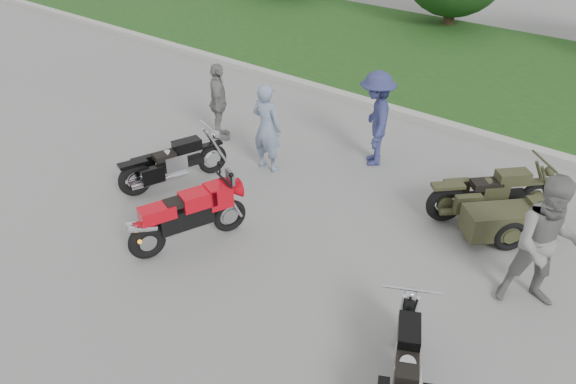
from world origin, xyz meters
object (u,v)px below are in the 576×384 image
Objects in this scene: cruiser_sidecar at (497,210)px; person_stripe at (267,127)px; sportbike_red at (186,215)px; person_back at (219,102)px; cruiser_right at (406,375)px; person_denim at (376,119)px; person_grey at (547,244)px; cruiser_left at (170,165)px.

person_stripe is (-4.21, -0.72, 0.46)m from cruiser_sidecar.
sportbike_red is 3.77m from person_back.
cruiser_sidecar is at bearing 69.66° from cruiser_right.
person_stripe is (-0.64, 2.63, 0.32)m from sportbike_red.
person_denim is at bearing 97.78° from cruiser_right.
person_stripe is (-4.69, 3.10, 0.46)m from cruiser_right.
person_grey reaches higher than cruiser_right.
sportbike_red is 1.90m from cruiser_left.
cruiser_right is 0.97× the size of person_grey.
cruiser_sidecar is at bearing -131.35° from person_back.
cruiser_sidecar is 1.16× the size of person_stripe.
cruiser_sidecar is (5.15, 2.31, -0.01)m from cruiser_left.
cruiser_sidecar is (-0.48, 3.82, -0.00)m from cruiser_right.
cruiser_right is 2.66m from person_grey.
person_denim is 3.28m from person_back.
person_stripe is at bearing 77.76° from cruiser_left.
cruiser_sidecar is 1.23× the size of person_back.
sportbike_red is 1.15× the size of person_back.
cruiser_left is 6.32m from person_grey.
person_denim reaches higher than cruiser_left.
person_denim is at bearing 99.01° from sportbike_red.
person_grey is at bearing -7.03° from cruiser_sidecar.
person_grey is (4.62, 2.07, 0.43)m from sportbike_red.
sportbike_red is 0.99× the size of cruiser_right.
person_denim is (-2.76, 0.76, 0.53)m from cruiser_sidecar.
person_denim is (1.45, 1.48, 0.07)m from person_stripe.
person_grey is at bearing 49.75° from cruiser_right.
person_denim reaches higher than person_stripe.
cruiser_left is at bearing -112.24° from cruiser_sidecar.
cruiser_sidecar is 1.03× the size of person_grey.
cruiser_left is 3.93m from person_denim.
person_stripe is 2.07m from person_denim.
sportbike_red is 1.09× the size of person_stripe.
person_stripe is 0.93× the size of person_denim.
person_denim is (-3.81, 2.04, -0.05)m from person_grey.
person_back is (-5.84, -0.36, 0.42)m from cruiser_sidecar.
person_grey is 6.96m from person_back.
person_grey reaches higher than person_stripe.
cruiser_left is at bearing 158.63° from person_grey.
cruiser_left is 1.08× the size of cruiser_right.
cruiser_sidecar is (3.57, 3.35, -0.14)m from sportbike_red.
person_grey is (6.21, 1.03, 0.56)m from cruiser_left.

